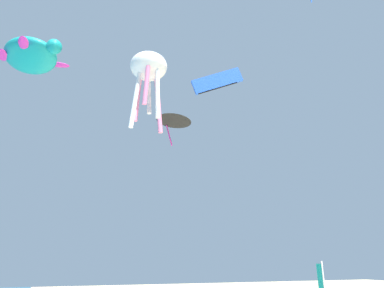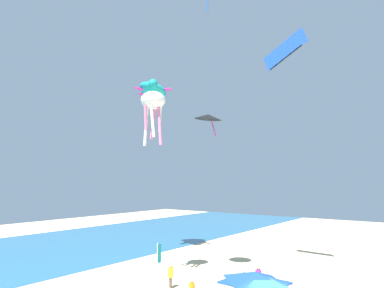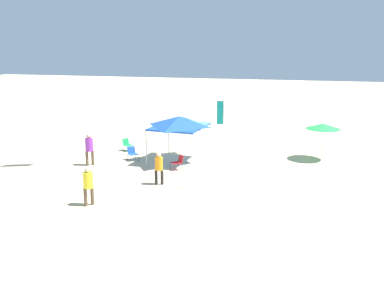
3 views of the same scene
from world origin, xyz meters
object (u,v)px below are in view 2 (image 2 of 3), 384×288
at_px(person_near_umbrella, 171,274).
at_px(kite_parafoil_blue, 285,51).
at_px(kite_turtle_teal, 153,90).
at_px(person_kite_handler, 258,277).
at_px(kite_octopus_white, 153,103).
at_px(canopy_tent, 255,278).
at_px(kite_delta_black, 208,117).
at_px(banner_flag, 158,274).

bearing_deg(person_near_umbrella, kite_parafoil_blue, 96.11).
distance_m(person_near_umbrella, kite_turtle_teal, 21.46).
relative_size(person_kite_handler, kite_octopus_white, 0.41).
xyz_separation_m(person_near_umbrella, person_kite_handler, (3.03, -5.88, 0.07)).
height_order(canopy_tent, person_kite_handler, canopy_tent).
relative_size(canopy_tent, kite_delta_black, 1.37).
distance_m(kite_octopus_white, kite_delta_black, 5.13).
xyz_separation_m(person_kite_handler, kite_turtle_teal, (4.81, 15.33, 17.52)).
height_order(kite_parafoil_blue, kite_delta_black, kite_parafoil_blue).
bearing_deg(banner_flag, person_near_umbrella, 33.11).
relative_size(canopy_tent, person_kite_handler, 1.92).
height_order(canopy_tent, banner_flag, banner_flag).
height_order(person_near_umbrella, kite_turtle_teal, kite_turtle_teal).
relative_size(kite_octopus_white, kite_delta_black, 1.76).
height_order(person_near_umbrella, person_kite_handler, person_kite_handler).
xyz_separation_m(canopy_tent, banner_flag, (-3.47, 4.58, 0.24)).
relative_size(kite_parafoil_blue, kite_turtle_teal, 0.86).
bearing_deg(banner_flag, kite_parafoil_blue, -10.08).
xyz_separation_m(canopy_tent, kite_turtle_teal, (9.66, 17.47, 16.21)).
xyz_separation_m(banner_flag, kite_delta_black, (9.82, 2.97, 11.22)).
bearing_deg(kite_delta_black, person_near_umbrella, -10.66).
bearing_deg(kite_delta_black, banner_flag, 12.14).
bearing_deg(person_kite_handler, kite_octopus_white, -116.78).
relative_size(banner_flag, kite_parafoil_blue, 0.94).
relative_size(banner_flag, kite_delta_black, 1.68).
bearing_deg(kite_parafoil_blue, kite_turtle_teal, 21.21).
bearing_deg(kite_delta_black, canopy_tent, 45.21).
relative_size(person_near_umbrella, person_kite_handler, 0.94).
distance_m(person_kite_handler, kite_parafoil_blue, 20.05).
distance_m(person_near_umbrella, person_kite_handler, 6.62).
distance_m(person_near_umbrella, kite_octopus_white, 13.96).
bearing_deg(person_near_umbrella, kite_octopus_white, -149.44).
bearing_deg(kite_parafoil_blue, person_kite_handler, 105.20).
bearing_deg(person_kite_handler, kite_parafoil_blue, 134.23).
bearing_deg(kite_delta_black, kite_parafoil_blue, 125.01).
height_order(banner_flag, kite_octopus_white, kite_octopus_white).
height_order(banner_flag, kite_turtle_teal, kite_turtle_teal).
distance_m(canopy_tent, person_kite_handler, 5.47).
xyz_separation_m(canopy_tent, kite_parafoil_blue, (10.95, 2.01, 17.78)).
distance_m(canopy_tent, banner_flag, 5.75).
distance_m(banner_flag, kite_octopus_white, 14.60).
xyz_separation_m(person_kite_handler, kite_octopus_white, (-2.66, 8.29, 13.67)).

